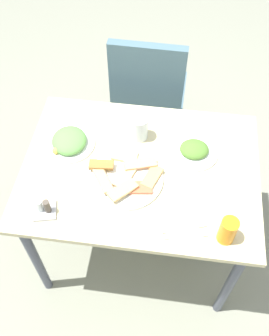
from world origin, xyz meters
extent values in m
plane|color=gray|center=(0.00, 0.00, 0.00)|extent=(6.00, 6.00, 0.00)
cube|color=beige|center=(0.00, 0.00, 0.71)|extent=(1.04, 0.77, 0.02)
cylinder|color=#454A5A|center=(-0.46, -0.32, 0.35)|extent=(0.04, 0.04, 0.70)
cylinder|color=#454A5A|center=(0.46, -0.32, 0.35)|extent=(0.04, 0.04, 0.70)
cylinder|color=#454A5A|center=(-0.46, 0.32, 0.35)|extent=(0.04, 0.04, 0.70)
cylinder|color=#454A5A|center=(0.46, 0.32, 0.35)|extent=(0.04, 0.04, 0.70)
cube|color=slate|center=(-0.04, 0.77, 0.45)|extent=(0.43, 0.43, 0.06)
cube|color=slate|center=(-0.04, 0.58, 0.71)|extent=(0.40, 0.06, 0.46)
cylinder|color=brown|center=(0.16, 0.96, 0.21)|extent=(0.03, 0.03, 0.42)
cylinder|color=brown|center=(-0.22, 0.97, 0.21)|extent=(0.03, 0.03, 0.42)
cylinder|color=brown|center=(0.15, 0.58, 0.21)|extent=(0.03, 0.03, 0.42)
cylinder|color=brown|center=(-0.23, 0.59, 0.21)|extent=(0.03, 0.03, 0.42)
cylinder|color=white|center=(-0.06, -0.07, 0.73)|extent=(0.32, 0.32, 0.01)
cube|color=#D36542|center=(0.02, -0.12, 0.75)|extent=(0.10, 0.07, 0.01)
cube|color=#DBB479|center=(-0.06, -0.07, 0.75)|extent=(0.10, 0.14, 0.01)
cube|color=#DFD582|center=(-0.07, 0.04, 0.75)|extent=(0.12, 0.08, 0.01)
cube|color=#E9A170|center=(0.00, 0.00, 0.76)|extent=(0.15, 0.09, 0.01)
cube|color=#DEB66F|center=(-0.05, -0.15, 0.76)|extent=(0.13, 0.13, 0.01)
cube|color=tan|center=(-0.14, -0.11, 0.76)|extent=(0.11, 0.14, 0.01)
cube|color=#E6A65E|center=(0.06, -0.06, 0.75)|extent=(0.09, 0.13, 0.02)
cube|color=#A37034|center=(-0.16, -0.04, 0.77)|extent=(0.11, 0.06, 0.02)
cylinder|color=white|center=(0.23, 0.12, 0.73)|extent=(0.22, 0.22, 0.01)
ellipsoid|color=#538431|center=(0.23, 0.12, 0.75)|extent=(0.14, 0.12, 0.05)
sphere|color=yellow|center=(0.23, 0.15, 0.75)|extent=(0.03, 0.03, 0.03)
cylinder|color=white|center=(-0.34, 0.09, 0.73)|extent=(0.23, 0.23, 0.01)
ellipsoid|color=#61A24C|center=(-0.34, 0.09, 0.76)|extent=(0.19, 0.20, 0.06)
sphere|color=#F5E04A|center=(-0.38, 0.02, 0.75)|extent=(0.03, 0.03, 0.03)
cylinder|color=orange|center=(0.36, -0.29, 0.79)|extent=(0.09, 0.09, 0.12)
cylinder|color=silver|center=(-0.03, 0.18, 0.79)|extent=(0.08, 0.08, 0.12)
cube|color=white|center=(0.21, -0.29, 0.73)|extent=(0.16, 0.16, 0.00)
cube|color=silver|center=(0.21, -0.31, 0.73)|extent=(0.18, 0.05, 0.00)
cube|color=silver|center=(0.21, -0.27, 0.73)|extent=(0.17, 0.07, 0.00)
cube|color=#B2B2B7|center=(-0.35, -0.27, 0.73)|extent=(0.11, 0.11, 0.01)
cylinder|color=white|center=(-0.37, -0.27, 0.77)|extent=(0.03, 0.03, 0.06)
cylinder|color=#51473D|center=(-0.34, -0.27, 0.77)|extent=(0.03, 0.03, 0.06)
camera|label=1|loc=(0.11, -1.01, 2.09)|focal=41.46mm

